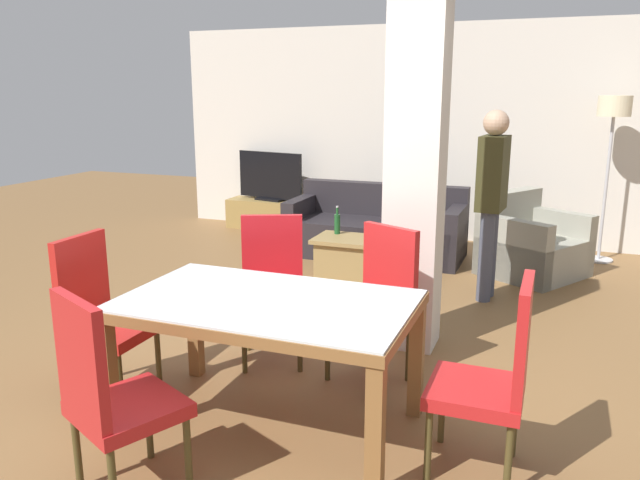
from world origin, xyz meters
name	(u,v)px	position (x,y,z in m)	size (l,w,h in m)	color
ground_plane	(269,426)	(0.00, 0.00, 0.00)	(18.00, 18.00, 0.00)	brown
back_wall	(440,134)	(0.00, 5.08, 1.35)	(7.20, 0.09, 2.70)	silver
divider_pillar	(416,168)	(0.48, 1.49, 1.35)	(0.39, 0.36, 2.70)	silver
dining_table	(267,326)	(0.00, 0.00, 0.62)	(1.61, 0.97, 0.77)	brown
dining_chair_head_right	(495,373)	(1.23, 0.00, 0.55)	(0.46, 0.46, 1.03)	red
dining_chair_head_left	(100,312)	(-1.16, 0.00, 0.55)	(0.46, 0.46, 1.03)	red
dining_chair_far_right	(378,300)	(0.40, 0.85, 0.55)	(0.61, 0.61, 1.03)	red
dining_chair_near_left	(110,392)	(-0.40, -0.84, 0.55)	(0.61, 0.61, 1.03)	red
dining_chair_far_left	(272,284)	(-0.40, 0.90, 0.55)	(0.61, 0.61, 1.03)	red
sofa	(376,231)	(-0.49, 3.93, 0.28)	(2.01, 0.87, 0.81)	black
armchair	(530,247)	(1.24, 3.74, 0.29)	(1.20, 1.22, 0.85)	#9A9888
coffee_table	(350,258)	(-0.48, 2.92, 0.22)	(0.71, 0.51, 0.43)	olive
bottle	(337,223)	(-0.66, 3.05, 0.54)	(0.06, 0.06, 0.29)	#194C23
tv_stand	(271,214)	(-2.26, 4.80, 0.20)	(1.22, 0.40, 0.40)	olive
tv_screen	(270,177)	(-2.26, 4.80, 0.73)	(1.01, 0.28, 0.67)	black
floor_lamp	(613,122)	(1.95, 4.60, 1.55)	(0.35, 0.35, 1.84)	#B7B7BC
standing_person	(492,192)	(0.90, 2.79, 1.00)	(0.25, 0.40, 1.73)	#464A59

